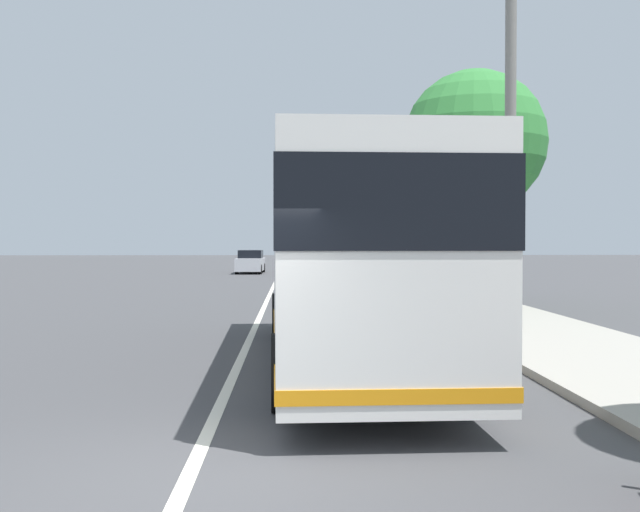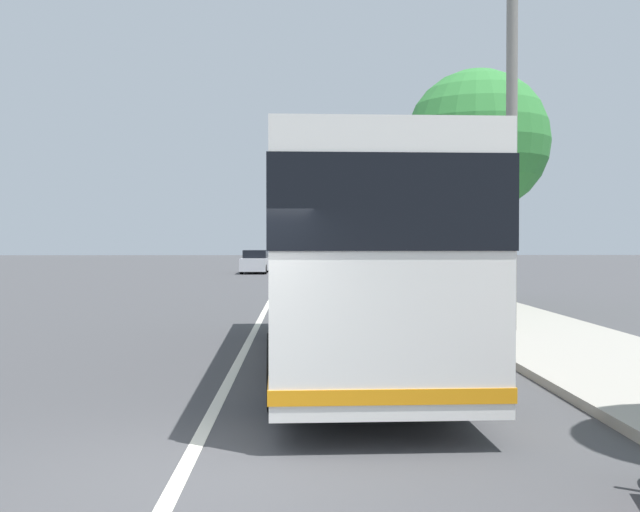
{
  "view_description": "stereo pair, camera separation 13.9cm",
  "coord_description": "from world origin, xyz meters",
  "px_view_note": "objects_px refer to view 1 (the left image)",
  "views": [
    {
      "loc": [
        -6.82,
        -0.97,
        2.17
      ],
      "look_at": [
        8.11,
        -1.51,
        1.88
      ],
      "focal_mm": 41.41,
      "sensor_mm": 36.0,
      "label": 1
    },
    {
      "loc": [
        -6.82,
        -1.11,
        2.17
      ],
      "look_at": [
        8.11,
        -1.51,
        1.88
      ],
      "focal_mm": 41.41,
      "sensor_mm": 36.0,
      "label": 2
    }
  ],
  "objects_px": {
    "car_behind_bus": "(305,262)",
    "roadside_tree_far_block": "(458,193)",
    "roadside_tree_mid_block": "(475,142)",
    "coach_bus": "(345,252)",
    "utility_pole": "(510,163)",
    "car_oncoming": "(251,262)",
    "car_far_distant": "(317,264)"
  },
  "relations": [
    {
      "from": "roadside_tree_mid_block",
      "to": "roadside_tree_far_block",
      "type": "height_order",
      "value": "roadside_tree_mid_block"
    },
    {
      "from": "car_far_distant",
      "to": "coach_bus",
      "type": "bearing_deg",
      "value": -178.25
    },
    {
      "from": "car_behind_bus",
      "to": "roadside_tree_mid_block",
      "type": "distance_m",
      "value": 31.37
    },
    {
      "from": "car_oncoming",
      "to": "roadside_tree_far_block",
      "type": "height_order",
      "value": "roadside_tree_far_block"
    },
    {
      "from": "car_far_distant",
      "to": "car_oncoming",
      "type": "xyz_separation_m",
      "value": [
        4.37,
        4.41,
        0.01
      ]
    },
    {
      "from": "car_far_distant",
      "to": "roadside_tree_far_block",
      "type": "distance_m",
      "value": 19.86
    },
    {
      "from": "car_far_distant",
      "to": "roadside_tree_far_block",
      "type": "height_order",
      "value": "roadside_tree_far_block"
    },
    {
      "from": "car_far_distant",
      "to": "utility_pole",
      "type": "relative_size",
      "value": 0.52
    },
    {
      "from": "car_behind_bus",
      "to": "utility_pole",
      "type": "height_order",
      "value": "utility_pole"
    },
    {
      "from": "coach_bus",
      "to": "roadside_tree_mid_block",
      "type": "distance_m",
      "value": 10.79
    },
    {
      "from": "car_oncoming",
      "to": "utility_pole",
      "type": "distance_m",
      "value": 34.82
    },
    {
      "from": "coach_bus",
      "to": "roadside_tree_mid_block",
      "type": "height_order",
      "value": "roadside_tree_mid_block"
    },
    {
      "from": "car_behind_bus",
      "to": "roadside_tree_mid_block",
      "type": "relative_size",
      "value": 0.54
    },
    {
      "from": "coach_bus",
      "to": "utility_pole",
      "type": "distance_m",
      "value": 5.84
    },
    {
      "from": "car_oncoming",
      "to": "roadside_tree_mid_block",
      "type": "height_order",
      "value": "roadside_tree_mid_block"
    },
    {
      "from": "roadside_tree_mid_block",
      "to": "utility_pole",
      "type": "xyz_separation_m",
      "value": [
        -5.52,
        0.54,
        -1.2
      ]
    },
    {
      "from": "coach_bus",
      "to": "car_oncoming",
      "type": "bearing_deg",
      "value": 4.32
    },
    {
      "from": "car_oncoming",
      "to": "utility_pole",
      "type": "xyz_separation_m",
      "value": [
        -33.75,
        -7.91,
        3.24
      ]
    },
    {
      "from": "car_oncoming",
      "to": "roadside_tree_far_block",
      "type": "bearing_deg",
      "value": 22.68
    },
    {
      "from": "car_oncoming",
      "to": "car_far_distant",
      "type": "bearing_deg",
      "value": 46.86
    },
    {
      "from": "roadside_tree_mid_block",
      "to": "coach_bus",
      "type": "bearing_deg",
      "value": 153.54
    },
    {
      "from": "car_oncoming",
      "to": "roadside_tree_mid_block",
      "type": "xyz_separation_m",
      "value": [
        -28.23,
        -8.45,
        4.44
      ]
    },
    {
      "from": "coach_bus",
      "to": "roadside_tree_far_block",
      "type": "bearing_deg",
      "value": -21.8
    },
    {
      "from": "car_behind_bus",
      "to": "roadside_tree_far_block",
      "type": "bearing_deg",
      "value": -166.06
    },
    {
      "from": "roadside_tree_far_block",
      "to": "utility_pole",
      "type": "distance_m",
      "value": 10.41
    },
    {
      "from": "car_far_distant",
      "to": "roadside_tree_mid_block",
      "type": "bearing_deg",
      "value": -167.69
    },
    {
      "from": "car_far_distant",
      "to": "roadside_tree_mid_block",
      "type": "height_order",
      "value": "roadside_tree_mid_block"
    },
    {
      "from": "car_behind_bus",
      "to": "roadside_tree_mid_block",
      "type": "bearing_deg",
      "value": -168.91
    },
    {
      "from": "car_far_distant",
      "to": "roadside_tree_far_block",
      "type": "bearing_deg",
      "value": -163.63
    },
    {
      "from": "car_behind_bus",
      "to": "utility_pole",
      "type": "distance_m",
      "value": 36.6
    },
    {
      "from": "roadside_tree_far_block",
      "to": "coach_bus",
      "type": "bearing_deg",
      "value": 159.76
    },
    {
      "from": "car_far_distant",
      "to": "car_oncoming",
      "type": "relative_size",
      "value": 0.89
    }
  ]
}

